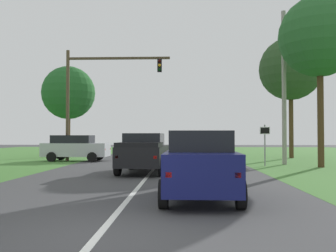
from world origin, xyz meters
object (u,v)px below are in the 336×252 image
Objects in this scene: pickup_truck_lead at (145,152)px; crossing_suv_far at (75,147)px; extra_tree_1 at (68,93)px; utility_pole_right at (284,87)px; oak_tree_right at (291,69)px; red_suv_near at (200,163)px; extra_tree_2 at (320,37)px; keep_moving_sign at (265,140)px; traffic_light at (94,88)px.

pickup_truck_lead is 1.15× the size of crossing_suv_far.
crossing_suv_far is 7.91m from extra_tree_1.
utility_pole_right is at bearing -11.62° from crossing_suv_far.
utility_pole_right is at bearing -109.22° from oak_tree_right.
crossing_suv_far is 0.48× the size of utility_pole_right.
red_suv_near is 15.00m from extra_tree_2.
red_suv_near is at bearing -63.34° from crossing_suv_far.
oak_tree_right is (4.01, 8.49, 5.72)m from keep_moving_sign.
utility_pole_right is at bearing 125.36° from extra_tree_2.
oak_tree_right reaches higher than utility_pole_right.
pickup_truck_lead is 0.56× the size of utility_pole_right.
utility_pole_right reaches higher than crossing_suv_far.
keep_moving_sign is 10.99m from oak_tree_right.
extra_tree_2 is at bearing -17.80° from crossing_suv_far.
keep_moving_sign is 13.35m from crossing_suv_far.
keep_moving_sign is at bearing 32.30° from pickup_truck_lead.
extra_tree_1 is (-14.96, 10.23, 4.02)m from keep_moving_sign.
crossing_suv_far is at bearing 161.34° from keep_moving_sign.
extra_tree_1 is at bearing 148.56° from extra_tree_2.
oak_tree_right is at bearing 16.22° from traffic_light.
red_suv_near is at bearing -112.48° from oak_tree_right.
extra_tree_2 reaches higher than red_suv_near.
keep_moving_sign reaches higher than pickup_truck_lead.
extra_tree_2 is (-0.99, -9.25, 0.24)m from oak_tree_right.
traffic_light is 4.50m from crossing_suv_far.
traffic_light is 1.69× the size of crossing_suv_far.
keep_moving_sign is 0.25× the size of oak_tree_right.
traffic_light is 3.22× the size of keep_moving_sign.
crossing_suv_far is at bearing 168.38° from utility_pole_right.
utility_pole_right is 3.71m from extra_tree_2.
red_suv_near is 25.01m from extra_tree_1.
extra_tree_2 reaches higher than oak_tree_right.
extra_tree_2 is (17.98, -10.99, 1.93)m from extra_tree_1.
utility_pole_right is at bearing 65.84° from red_suv_near.
keep_moving_sign is 0.25× the size of utility_pole_right.
pickup_truck_lead is 8.06m from keep_moving_sign.
pickup_truck_lead is at bearing 106.82° from red_suv_near.
oak_tree_right is 7.93m from utility_pole_right.
extra_tree_1 is at bearing 151.69° from utility_pole_right.
traffic_light is 0.82× the size of utility_pole_right.
red_suv_near is 0.96× the size of crossing_suv_far.
extra_tree_2 is at bearing 19.80° from pickup_truck_lead.
keep_moving_sign is 0.52× the size of crossing_suv_far.
crossing_suv_far is 0.48× the size of extra_tree_2.
pickup_truck_lead is 10.36m from crossing_suv_far.
oak_tree_right reaches higher than red_suv_near.
crossing_suv_far is at bearing -165.76° from oak_tree_right.
pickup_truck_lead is 0.55× the size of oak_tree_right.
pickup_truck_lead reaches higher than crossing_suv_far.
crossing_suv_far is (-16.64, -4.22, -6.33)m from oak_tree_right.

